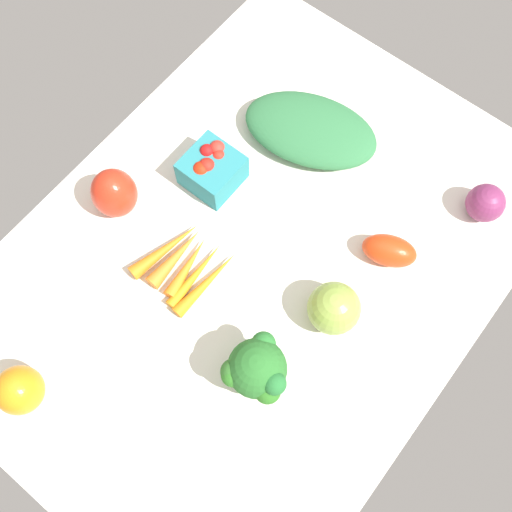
{
  "coord_description": "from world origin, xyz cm",
  "views": [
    {
      "loc": [
        31.22,
        24.8,
        105.61
      ],
      "look_at": [
        0.0,
        0.0,
        4.0
      ],
      "focal_mm": 44.17,
      "sensor_mm": 36.0,
      "label": 1
    }
  ],
  "objects_px": {
    "carrot_bunch": "(184,264)",
    "bell_pepper_red": "(114,193)",
    "broccoli_head": "(256,370)",
    "bell_pepper_orange": "(19,390)",
    "berry_basket": "(212,169)",
    "heirloom_tomato_green": "(332,310)",
    "red_onion_center": "(485,203)",
    "roma_tomato": "(389,251)",
    "leafy_greens_clump": "(311,130)"
  },
  "relations": [
    {
      "from": "heirloom_tomato_green",
      "to": "red_onion_center",
      "type": "bearing_deg",
      "value": 163.97
    },
    {
      "from": "broccoli_head",
      "to": "carrot_bunch",
      "type": "relative_size",
      "value": 0.79
    },
    {
      "from": "heirloom_tomato_green",
      "to": "red_onion_center",
      "type": "distance_m",
      "value": 0.35
    },
    {
      "from": "red_onion_center",
      "to": "bell_pepper_red",
      "type": "bearing_deg",
      "value": -52.5
    },
    {
      "from": "roma_tomato",
      "to": "carrot_bunch",
      "type": "bearing_deg",
      "value": 19.03
    },
    {
      "from": "leafy_greens_clump",
      "to": "berry_basket",
      "type": "distance_m",
      "value": 0.2
    },
    {
      "from": "leafy_greens_clump",
      "to": "carrot_bunch",
      "type": "relative_size",
      "value": 1.68
    },
    {
      "from": "heirloom_tomato_green",
      "to": "roma_tomato",
      "type": "bearing_deg",
      "value": 175.26
    },
    {
      "from": "carrot_bunch",
      "to": "bell_pepper_red",
      "type": "relative_size",
      "value": 1.49
    },
    {
      "from": "broccoli_head",
      "to": "bell_pepper_orange",
      "type": "relative_size",
      "value": 1.44
    },
    {
      "from": "broccoli_head",
      "to": "bell_pepper_red",
      "type": "xyz_separation_m",
      "value": [
        -0.09,
        -0.39,
        -0.02
      ]
    },
    {
      "from": "heirloom_tomato_green",
      "to": "red_onion_center",
      "type": "height_order",
      "value": "heirloom_tomato_green"
    },
    {
      "from": "bell_pepper_orange",
      "to": "heirloom_tomato_green",
      "type": "distance_m",
      "value": 0.51
    },
    {
      "from": "berry_basket",
      "to": "carrot_bunch",
      "type": "distance_m",
      "value": 0.18
    },
    {
      "from": "roma_tomato",
      "to": "heirloom_tomato_green",
      "type": "bearing_deg",
      "value": 62.77
    },
    {
      "from": "carrot_bunch",
      "to": "heirloom_tomato_green",
      "type": "bearing_deg",
      "value": 107.96
    },
    {
      "from": "bell_pepper_orange",
      "to": "leafy_greens_clump",
      "type": "bearing_deg",
      "value": 174.19
    },
    {
      "from": "berry_basket",
      "to": "bell_pepper_orange",
      "type": "height_order",
      "value": "bell_pepper_orange"
    },
    {
      "from": "leafy_greens_clump",
      "to": "heirloom_tomato_green",
      "type": "relative_size",
      "value": 2.87
    },
    {
      "from": "berry_basket",
      "to": "carrot_bunch",
      "type": "bearing_deg",
      "value": 23.96
    },
    {
      "from": "bell_pepper_orange",
      "to": "bell_pepper_red",
      "type": "height_order",
      "value": "bell_pepper_red"
    },
    {
      "from": "broccoli_head",
      "to": "bell_pepper_red",
      "type": "bearing_deg",
      "value": -103.22
    },
    {
      "from": "carrot_bunch",
      "to": "leafy_greens_clump",
      "type": "bearing_deg",
      "value": 177.62
    },
    {
      "from": "broccoli_head",
      "to": "bell_pepper_red",
      "type": "relative_size",
      "value": 1.18
    },
    {
      "from": "roma_tomato",
      "to": "bell_pepper_red",
      "type": "xyz_separation_m",
      "value": [
        0.22,
        -0.44,
        0.02
      ]
    },
    {
      "from": "heirloom_tomato_green",
      "to": "broccoli_head",
      "type": "bearing_deg",
      "value": -11.87
    },
    {
      "from": "roma_tomato",
      "to": "leafy_greens_clump",
      "type": "bearing_deg",
      "value": -46.26
    },
    {
      "from": "leafy_greens_clump",
      "to": "bell_pepper_red",
      "type": "height_order",
      "value": "bell_pepper_red"
    },
    {
      "from": "broccoli_head",
      "to": "roma_tomato",
      "type": "relative_size",
      "value": 1.26
    },
    {
      "from": "broccoli_head",
      "to": "leafy_greens_clump",
      "type": "xyz_separation_m",
      "value": [
        -0.42,
        -0.21,
        -0.05
      ]
    },
    {
      "from": "broccoli_head",
      "to": "bell_pepper_orange",
      "type": "distance_m",
      "value": 0.37
    },
    {
      "from": "berry_basket",
      "to": "red_onion_center",
      "type": "relative_size",
      "value": 1.38
    },
    {
      "from": "broccoli_head",
      "to": "heirloom_tomato_green",
      "type": "relative_size",
      "value": 1.36
    },
    {
      "from": "roma_tomato",
      "to": "berry_basket",
      "type": "bearing_deg",
      "value": -10.68
    },
    {
      "from": "carrot_bunch",
      "to": "bell_pepper_red",
      "type": "xyz_separation_m",
      "value": [
        -0.02,
        -0.17,
        0.04
      ]
    },
    {
      "from": "roma_tomato",
      "to": "red_onion_center",
      "type": "relative_size",
      "value": 1.38
    },
    {
      "from": "carrot_bunch",
      "to": "bell_pepper_red",
      "type": "bearing_deg",
      "value": -95.37
    },
    {
      "from": "broccoli_head",
      "to": "bell_pepper_orange",
      "type": "bearing_deg",
      "value": -47.55
    },
    {
      "from": "berry_basket",
      "to": "red_onion_center",
      "type": "bearing_deg",
      "value": 120.57
    },
    {
      "from": "carrot_bunch",
      "to": "broccoli_head",
      "type": "bearing_deg",
      "value": 71.04
    },
    {
      "from": "roma_tomato",
      "to": "carrot_bunch",
      "type": "distance_m",
      "value": 0.36
    },
    {
      "from": "carrot_bunch",
      "to": "red_onion_center",
      "type": "height_order",
      "value": "red_onion_center"
    },
    {
      "from": "bell_pepper_orange",
      "to": "bell_pepper_red",
      "type": "relative_size",
      "value": 0.82
    },
    {
      "from": "berry_basket",
      "to": "carrot_bunch",
      "type": "height_order",
      "value": "berry_basket"
    },
    {
      "from": "bell_pepper_red",
      "to": "berry_basket",
      "type": "bearing_deg",
      "value": 146.98
    },
    {
      "from": "leafy_greens_clump",
      "to": "carrot_bunch",
      "type": "height_order",
      "value": "leafy_greens_clump"
    },
    {
      "from": "bell_pepper_orange",
      "to": "carrot_bunch",
      "type": "xyz_separation_m",
      "value": [
        -0.33,
        0.05,
        -0.03
      ]
    },
    {
      "from": "roma_tomato",
      "to": "bell_pepper_orange",
      "type": "bearing_deg",
      "value": 37.84
    },
    {
      "from": "leafy_greens_clump",
      "to": "heirloom_tomato_green",
      "type": "distance_m",
      "value": 0.36
    },
    {
      "from": "broccoli_head",
      "to": "berry_basket",
      "type": "distance_m",
      "value": 0.38
    }
  ]
}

